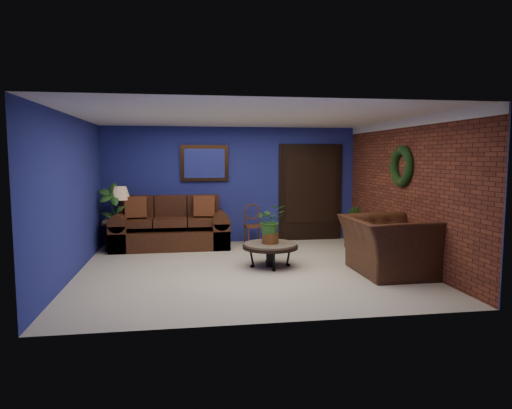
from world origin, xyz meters
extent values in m
plane|color=beige|center=(0.00, 0.00, 0.00)|extent=(5.50, 5.50, 0.00)
cube|color=navy|center=(0.00, 2.50, 1.25)|extent=(5.50, 0.04, 2.50)
cube|color=navy|center=(-2.75, 0.00, 1.25)|extent=(0.04, 5.00, 2.50)
cube|color=brown|center=(2.75, 0.00, 1.25)|extent=(0.04, 5.00, 2.50)
cube|color=white|center=(0.00, 0.00, 2.50)|extent=(5.50, 5.00, 0.02)
cube|color=white|center=(2.72, 0.00, 2.43)|extent=(0.03, 5.00, 0.14)
cube|color=#3E2611|center=(-0.60, 2.46, 1.72)|extent=(1.02, 0.06, 0.77)
cube|color=black|center=(1.75, 2.47, 1.05)|extent=(1.44, 0.06, 2.18)
torus|color=black|center=(2.69, 0.05, 1.70)|extent=(0.16, 0.72, 0.72)
cube|color=#492215|center=(-1.32, 2.00, 0.19)|extent=(2.35, 1.02, 0.38)
cube|color=#492215|center=(-1.32, 2.37, 0.55)|extent=(2.01, 0.28, 0.96)
cube|color=#492215|center=(-1.99, 1.94, 0.55)|extent=(0.65, 0.69, 0.15)
cube|color=#492215|center=(-1.32, 1.94, 0.55)|extent=(0.65, 0.69, 0.15)
cube|color=#492215|center=(-0.65, 1.94, 0.55)|extent=(0.65, 0.69, 0.15)
cube|color=#492215|center=(-2.33, 2.00, 0.27)|extent=(0.34, 1.02, 0.53)
cube|color=#492215|center=(-0.32, 2.00, 0.27)|extent=(0.34, 1.02, 0.53)
cube|color=brown|center=(-2.00, 1.98, 0.84)|extent=(0.43, 0.13, 0.43)
cube|color=brown|center=(-0.64, 1.98, 0.84)|extent=(0.43, 0.13, 0.43)
cylinder|color=#59524D|center=(0.39, 0.10, 0.38)|extent=(0.89, 0.89, 0.05)
cylinder|color=black|center=(0.39, 0.10, 0.34)|extent=(0.94, 0.94, 0.05)
cylinder|color=black|center=(0.39, 0.10, 0.18)|extent=(0.14, 0.14, 0.35)
cube|color=#59524D|center=(-2.30, 2.05, 0.59)|extent=(0.64, 0.64, 0.05)
cube|color=black|center=(-2.30, 2.05, 0.55)|extent=(0.67, 0.67, 0.04)
cube|color=black|center=(-2.30, 2.05, 0.12)|extent=(0.57, 0.57, 0.03)
cylinder|color=black|center=(-2.57, 1.78, 0.29)|extent=(0.03, 0.03, 0.59)
cylinder|color=black|center=(-2.03, 1.78, 0.29)|extent=(0.03, 0.03, 0.59)
cylinder|color=black|center=(-2.57, 2.32, 0.29)|extent=(0.03, 0.03, 0.59)
cylinder|color=black|center=(-2.03, 2.32, 0.29)|extent=(0.03, 0.03, 0.59)
cylinder|color=#3E2611|center=(-2.30, 2.05, 0.64)|extent=(0.23, 0.23, 0.05)
sphere|color=#3E2611|center=(-2.30, 2.05, 0.75)|extent=(0.21, 0.21, 0.21)
cylinder|color=#3E2611|center=(-2.30, 2.05, 0.92)|extent=(0.02, 0.02, 0.26)
cone|color=#A07E5D|center=(-2.30, 2.05, 1.11)|extent=(0.38, 0.38, 0.26)
cube|color=#583719|center=(0.40, 2.05, 0.40)|extent=(0.41, 0.41, 0.04)
torus|color=#583719|center=(0.38, 2.21, 0.69)|extent=(0.35, 0.08, 0.34)
cylinder|color=#583719|center=(0.27, 1.88, 0.19)|extent=(0.03, 0.03, 0.39)
cylinder|color=#583719|center=(0.58, 1.91, 0.19)|extent=(0.03, 0.03, 0.39)
cylinder|color=#583719|center=(0.23, 2.19, 0.19)|extent=(0.03, 0.03, 0.39)
cylinder|color=#583719|center=(0.54, 2.22, 0.19)|extent=(0.03, 0.03, 0.39)
imported|color=#492215|center=(2.15, -0.63, 0.45)|extent=(1.23, 1.41, 0.90)
cylinder|color=brown|center=(0.39, 0.10, 0.49)|extent=(0.28, 0.28, 0.18)
imported|color=#1D4C17|center=(0.39, 0.10, 0.80)|extent=(0.53, 0.48, 0.53)
cylinder|color=brown|center=(2.35, 1.50, 0.10)|extent=(0.26, 0.26, 0.20)
imported|color=#1D4C17|center=(2.35, 1.50, 0.50)|extent=(0.47, 0.42, 0.71)
cylinder|color=brown|center=(-2.45, 1.95, 0.15)|extent=(0.34, 0.34, 0.30)
imported|color=#1D4C17|center=(-2.45, 1.95, 0.80)|extent=(0.60, 0.42, 1.09)
camera|label=1|loc=(-1.02, -7.37, 1.86)|focal=32.00mm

